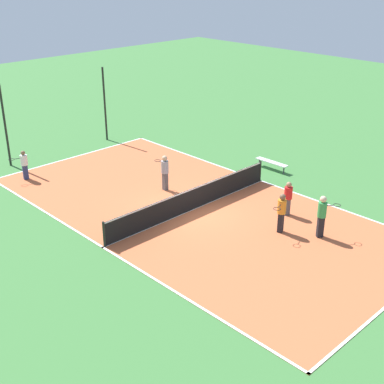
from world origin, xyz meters
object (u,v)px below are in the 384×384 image
tennis_ball_near_net (173,211)px  player_far_green (322,213)px  player_center_orange (282,210)px  bench (272,163)px  fence_post_back_left (5,126)px  tennis_ball_right_alley (221,187)px  tennis_net (192,199)px  player_near_white (24,163)px  fence_post_back_right (105,104)px  player_baseline_gray (165,170)px  player_coach_red (288,196)px

tennis_ball_near_net → player_far_green: bearing=-64.6°
player_center_orange → bench: bearing=-156.7°
player_far_green → fence_post_back_left: size_ratio=0.40×
tennis_ball_right_alley → tennis_ball_near_net: size_ratio=1.00×
tennis_net → fence_post_back_left: (-3.24, 11.01, 1.69)m
tennis_net → player_center_orange: (1.17, -4.08, 0.44)m
bench → player_center_orange: size_ratio=1.14×
player_near_white → fence_post_back_right: 7.40m
bench → fence_post_back_left: bearing=43.5°
player_near_white → player_center_orange: size_ratio=0.89×
player_far_green → fence_post_back_right: 16.57m
tennis_net → fence_post_back_left: bearing=106.4°
tennis_ball_right_alley → fence_post_back_left: size_ratio=0.02×
player_baseline_gray → tennis_ball_near_net: size_ratio=26.25×
player_far_green → fence_post_back_left: 17.33m
tennis_net → bench: size_ratio=4.99×
fence_post_back_right → player_center_orange: bearing=-97.8°
player_coach_red → tennis_net: bearing=-1.5°
player_far_green → player_center_orange: bearing=157.7°
player_coach_red → player_center_orange: bearing=76.6°
fence_post_back_right → player_coach_red: bearing=-92.2°
bench → tennis_ball_near_net: bearing=91.9°
player_coach_red → tennis_ball_right_alley: player_coach_red is taller
player_baseline_gray → fence_post_back_right: (2.61, 8.47, 1.21)m
player_center_orange → tennis_ball_near_net: bearing=-84.1°
player_baseline_gray → player_near_white: bearing=40.4°
player_near_white → player_far_green: size_ratio=0.84×
player_baseline_gray → player_coach_red: bearing=-155.3°
tennis_ball_right_alley → player_near_white: bearing=129.3°
player_baseline_gray → fence_post_back_left: size_ratio=0.39×
fence_post_back_left → fence_post_back_right: (6.48, 0.00, 0.00)m
player_near_white → player_baseline_gray: (4.24, -6.05, 0.16)m
player_far_green → fence_post_back_right: bearing=122.6°
bench → tennis_ball_near_net: size_ratio=28.70×
tennis_net → fence_post_back_right: 11.60m
tennis_net → fence_post_back_right: size_ratio=2.15×
player_far_green → tennis_ball_near_net: 6.58m
player_center_orange → tennis_ball_near_net: 4.98m
player_near_white → player_baseline_gray: 7.39m
player_far_green → fence_post_back_right: size_ratio=0.40×
player_baseline_gray → fence_post_back_left: fence_post_back_left is taller
player_coach_red → player_center_orange: player_center_orange is taller
bench → player_center_orange: (-5.42, -4.72, 0.62)m
player_near_white → player_center_orange: 13.54m
fence_post_back_left → player_coach_red: bearing=-67.5°
player_near_white → tennis_ball_right_alley: 10.10m
bench → player_near_white: (-10.21, 7.95, 0.50)m
tennis_net → player_center_orange: 4.26m
player_center_orange → player_far_green: bearing=103.0°
player_center_orange → player_coach_red: bearing=-170.4°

